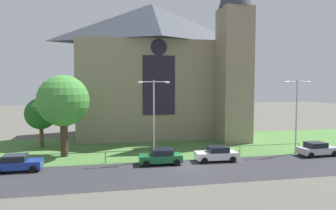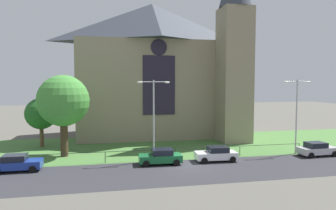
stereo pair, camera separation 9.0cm
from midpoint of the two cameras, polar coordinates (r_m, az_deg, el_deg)
ground at (r=40.42m, az=-0.35°, el=-7.36°), size 160.00×160.00×0.00m
road_asphalt at (r=29.07m, az=4.37°, el=-11.93°), size 120.00×8.00×0.01m
grass_verge at (r=38.50m, az=0.24°, el=-7.94°), size 120.00×20.00×0.01m
church_building at (r=47.65m, az=-1.96°, el=6.78°), size 23.20×16.20×26.00m
iron_railing at (r=32.93m, az=1.33°, el=-8.28°), size 29.04×0.07×1.13m
tree_left_far at (r=41.82m, az=-22.34°, el=-1.51°), size 3.90×3.90×6.15m
tree_left_near at (r=35.44m, az=-18.73°, el=0.67°), size 5.57×5.57×8.89m
streetlamp_near at (r=31.75m, az=-2.70°, el=-0.86°), size 3.37×0.26×8.32m
streetlamp_far at (r=37.85m, az=22.46°, el=-0.33°), size 3.37×0.26×8.37m
parked_car_blue at (r=31.80m, az=-26.07°, el=-9.56°), size 4.21×2.03×1.51m
parked_car_green at (r=31.04m, az=-1.41°, el=-9.47°), size 4.26×2.15×1.51m
parked_car_white at (r=32.60m, az=8.81°, el=-8.86°), size 4.27×2.16×1.51m
parked_car_silver at (r=38.22m, az=25.56°, el=-7.29°), size 4.27×2.16×1.51m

